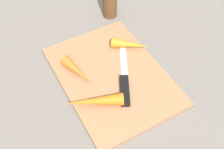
% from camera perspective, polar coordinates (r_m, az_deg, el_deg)
% --- Properties ---
extents(ground_plane, '(1.40, 1.40, 0.00)m').
position_cam_1_polar(ground_plane, '(0.75, -0.00, -0.59)').
color(ground_plane, slate).
extents(cutting_board, '(0.36, 0.26, 0.01)m').
position_cam_1_polar(cutting_board, '(0.75, -0.00, -0.29)').
color(cutting_board, '#99704C').
rests_on(cutting_board, ground_plane).
extents(knife, '(0.19, 0.11, 0.01)m').
position_cam_1_polar(knife, '(0.71, 2.74, -2.31)').
color(knife, '#B7B7BC').
rests_on(knife, cutting_board).
extents(carrot_longest, '(0.08, 0.14, 0.03)m').
position_cam_1_polar(carrot_longest, '(0.67, -3.59, -5.41)').
color(carrot_longest, orange).
rests_on(carrot_longest, cutting_board).
extents(carrot_medium, '(0.11, 0.06, 0.03)m').
position_cam_1_polar(carrot_medium, '(0.74, -7.04, 0.72)').
color(carrot_medium, orange).
rests_on(carrot_medium, cutting_board).
extents(carrot_shortest, '(0.09, 0.10, 0.03)m').
position_cam_1_polar(carrot_shortest, '(0.80, 3.71, 6.07)').
color(carrot_shortest, orange).
rests_on(carrot_shortest, cutting_board).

